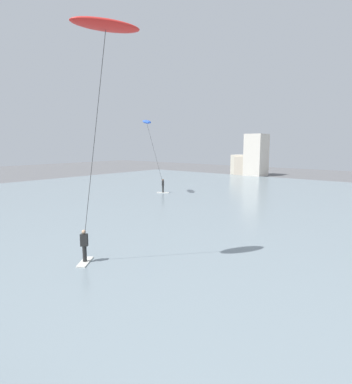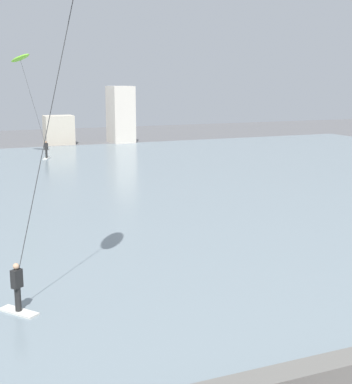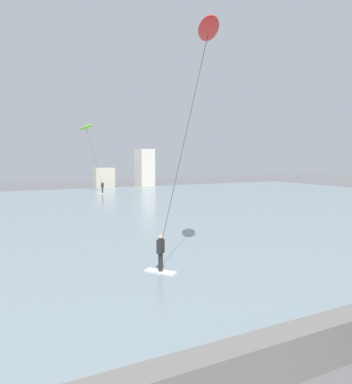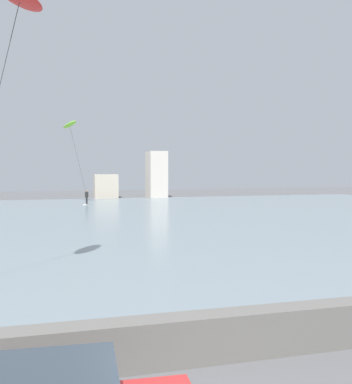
{
  "view_description": "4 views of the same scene",
  "coord_description": "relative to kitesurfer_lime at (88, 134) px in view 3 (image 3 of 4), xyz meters",
  "views": [
    {
      "loc": [
        7.62,
        2.69,
        5.89
      ],
      "look_at": [
        -2.12,
        14.61,
        3.59
      ],
      "focal_mm": 30.6,
      "sensor_mm": 36.0,
      "label": 1
    },
    {
      "loc": [
        -7.3,
        -5.43,
        7.39
      ],
      "look_at": [
        2.24,
        17.29,
        2.37
      ],
      "focal_mm": 51.69,
      "sensor_mm": 36.0,
      "label": 2
    },
    {
      "loc": [
        -11.68,
        -1.85,
        4.99
      ],
      "look_at": [
        -1.91,
        17.44,
        2.94
      ],
      "focal_mm": 33.15,
      "sensor_mm": 36.0,
      "label": 3
    },
    {
      "loc": [
        -2.22,
        -5.78,
        4.48
      ],
      "look_at": [
        2.28,
        10.77,
        3.51
      ],
      "focal_mm": 42.26,
      "sensor_mm": 36.0,
      "label": 4
    }
  ],
  "objects": [
    {
      "name": "far_shore_buildings",
      "position": [
        -10.72,
        10.0,
        -5.64
      ],
      "size": [
        36.77,
        4.5,
        7.55
      ],
      "color": "beige",
      "rests_on": "ground"
    },
    {
      "name": "water_bay",
      "position": [
        0.08,
        -17.62,
        -8.3
      ],
      "size": [
        84.0,
        52.0,
        0.1
      ],
      "primitive_type": "cube",
      "color": "gray",
      "rests_on": "ground"
    },
    {
      "name": "kitesurfer_lime",
      "position": [
        0.0,
        0.0,
        0.0
      ],
      "size": [
        3.25,
        3.63,
        9.78
      ],
      "color": "silver",
      "rests_on": "water_bay"
    },
    {
      "name": "kitesurfer_red",
      "position": [
        -3.49,
        -36.58,
        1.0
      ],
      "size": [
        3.92,
        2.89,
        10.68
      ],
      "color": "silver",
      "rests_on": "water_bay"
    }
  ]
}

